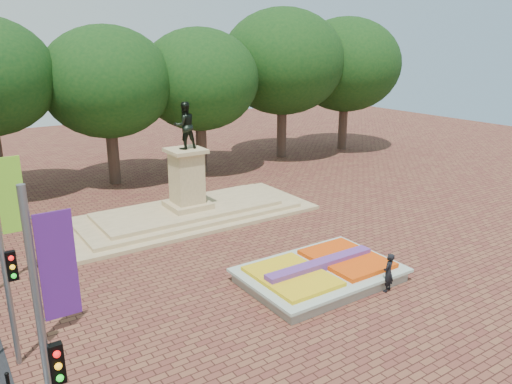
% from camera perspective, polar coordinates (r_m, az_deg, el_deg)
% --- Properties ---
extents(ground, '(90.00, 90.00, 0.00)m').
position_cam_1_polar(ground, '(21.76, 1.78, -8.84)').
color(ground, brown).
rests_on(ground, ground).
extents(flower_bed, '(6.30, 4.30, 0.91)m').
position_cam_1_polar(flower_bed, '(20.77, 7.38, -9.14)').
color(flower_bed, gray).
rests_on(flower_bed, ground).
extents(monument, '(14.00, 6.00, 6.40)m').
position_cam_1_polar(monument, '(27.86, -7.81, -1.16)').
color(monument, tan).
rests_on(monument, ground).
extents(tree_row_back, '(44.80, 8.80, 10.43)m').
position_cam_1_polar(tree_row_back, '(36.71, -11.92, 12.21)').
color(tree_row_back, '#38261E').
rests_on(tree_row_back, ground).
extents(banner_poles, '(0.88, 11.17, 7.00)m').
position_cam_1_polar(banner_poles, '(15.69, -26.55, -5.78)').
color(banner_poles, slate).
rests_on(banner_poles, ground).
extents(bollard_row, '(0.12, 13.12, 0.98)m').
position_cam_1_polar(bollard_row, '(16.96, -27.08, -16.91)').
color(bollard_row, black).
rests_on(bollard_row, ground).
extents(pedestrian, '(0.68, 0.56, 1.58)m').
position_cam_1_polar(pedestrian, '(20.35, 14.89, -8.88)').
color(pedestrian, black).
rests_on(pedestrian, ground).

